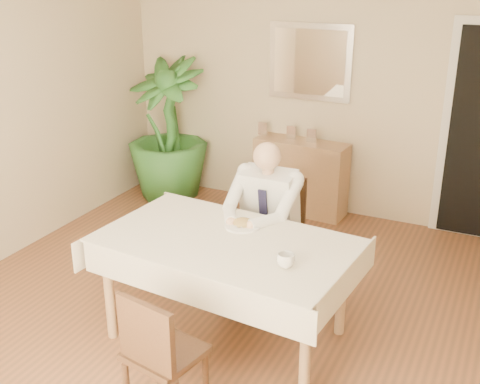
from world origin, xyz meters
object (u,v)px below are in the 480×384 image
at_px(chair_near, 158,351).
at_px(coffee_mug, 286,260).
at_px(sideboard, 300,177).
at_px(potted_palm, 167,130).
at_px(seated_man, 261,216).
at_px(dining_table, 226,251).
at_px(chair_far, 275,225).

distance_m(chair_near, coffee_mug, 0.93).
bearing_deg(chair_near, sideboard, 106.86).
xyz_separation_m(chair_near, potted_palm, (-1.82, 3.03, 0.31)).
xyz_separation_m(coffee_mug, sideboard, (-0.82, 2.53, -0.41)).
height_order(chair_near, sideboard, chair_near).
bearing_deg(potted_palm, sideboard, 8.63).
height_order(chair_near, seated_man, seated_man).
bearing_deg(sideboard, dining_table, -78.36).
bearing_deg(chair_near, potted_palm, 131.75).
xyz_separation_m(sideboard, potted_palm, (-1.47, -0.22, 0.39)).
height_order(chair_far, coffee_mug, chair_far).
bearing_deg(sideboard, chair_near, -80.01).
xyz_separation_m(seated_man, sideboard, (-0.32, 1.76, -0.31)).
height_order(chair_far, sideboard, chair_far).
distance_m(chair_far, sideboard, 1.51).
distance_m(coffee_mug, potted_palm, 3.25).
distance_m(dining_table, coffee_mug, 0.55).
distance_m(seated_man, coffee_mug, 0.93).
relative_size(chair_near, seated_man, 0.66).
xyz_separation_m(dining_table, coffee_mug, (0.50, -0.18, 0.13)).
height_order(chair_far, chair_near, chair_far).
distance_m(seated_man, potted_palm, 2.36).
relative_size(chair_far, coffee_mug, 7.96).
relative_size(coffee_mug, potted_palm, 0.07).
xyz_separation_m(coffee_mug, potted_palm, (-2.30, 2.30, -0.03)).
height_order(coffee_mug, potted_palm, potted_palm).
bearing_deg(chair_far, sideboard, 95.91).
bearing_deg(sideboard, seated_man, -75.78).
bearing_deg(chair_near, chair_far, 101.64).
relative_size(dining_table, seated_man, 1.45).
relative_size(sideboard, potted_palm, 0.62).
distance_m(dining_table, potted_palm, 2.78).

